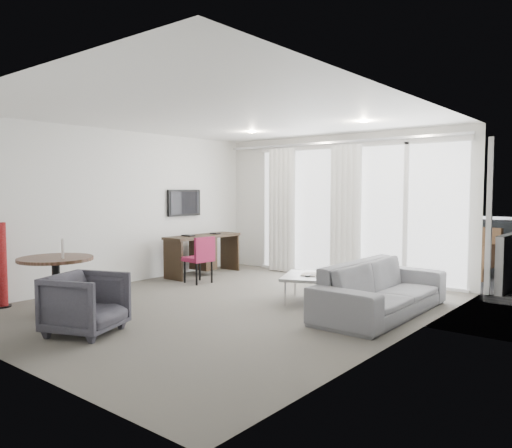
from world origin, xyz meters
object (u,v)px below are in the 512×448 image
Objects in this scene: rattan_chair_a at (381,250)px; coffee_table at (314,289)px; round_table at (56,286)px; sofa at (382,288)px; desk at (203,255)px; tub_armchair at (86,304)px; desk_chair at (198,260)px; rattan_chair_b at (477,253)px; red_lamp at (1,265)px.

coffee_table is at bearing -104.24° from rattan_chair_a.
coffee_table is at bearing 51.22° from round_table.
round_table is 0.41× the size of sofa.
tub_armchair is at bearing -63.95° from desk.
round_table is at bearing -80.50° from desk_chair.
round_table is at bearing -128.87° from rattan_chair_a.
tub_armchair is 6.03m from rattan_chair_a.
desk is at bearing 135.27° from desk_chair.
rattan_chair_b reaches higher than sofa.
coffee_table is at bearing -94.26° from rattan_chair_b.
desk is 1.98× the size of desk_chair.
sofa is (3.91, -0.66, -0.04)m from desk.
desk is 2.13× the size of tub_armchair.
red_lamp is 2.04m from tub_armchair.
red_lamp is 6.60m from rattan_chair_a.
red_lamp reaches higher than round_table.
rattan_chair_a is (1.78, 5.74, 0.06)m from round_table.
coffee_table is at bearing 6.59° from desk_chair.
rattan_chair_b is (4.12, 2.84, 0.08)m from desk.
red_lamp is at bearing 68.55° from tub_armchair.
desk is 5.01m from rattan_chair_b.
red_lamp reaches higher than rattan_chair_a.
sofa is at bearing -77.76° from rattan_chair_b.
rattan_chair_a is at bearing -28.69° from tub_armchair.
rattan_chair_b is (4.40, 6.42, -0.12)m from red_lamp.
rattan_chair_a reaches higher than round_table.
desk_chair is at bearing -179.43° from coffee_table.
desk_chair is 3.38m from sofa.
desk_chair is 3.16m from tub_armchair.
desk_chair reaches higher than tub_armchair.
desk is at bearing -157.32° from rattan_chair_a.
desk reaches higher than coffee_table.
round_table is 4.18m from sofa.
tub_armchair is at bearing -12.70° from round_table.
coffee_table is (2.17, 2.71, -0.18)m from round_table.
rattan_chair_b is (2.38, 6.41, 0.12)m from tub_armchair.
desk is 1.87× the size of coffee_table.
desk is 0.69× the size of sofa.
sofa is 3.40m from rattan_chair_a.
tub_armchair is at bearing -94.69° from rattan_chair_b.
round_table is at bearing -78.26° from desk.
rattan_chair_b is at bearing 70.05° from coffee_table.
rattan_chair_b is (0.21, 3.50, 0.12)m from sofa.
sofa is 2.64× the size of rattan_chair_a.
round_table is 1.08m from tub_armchair.
coffee_table is (1.12, 2.94, -0.15)m from tub_armchair.
sofa is 3.51m from rattan_chair_b.
desk is at bearing 85.51° from red_lamp.
desk reaches higher than round_table.
desk is 1.83× the size of rattan_chair_a.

